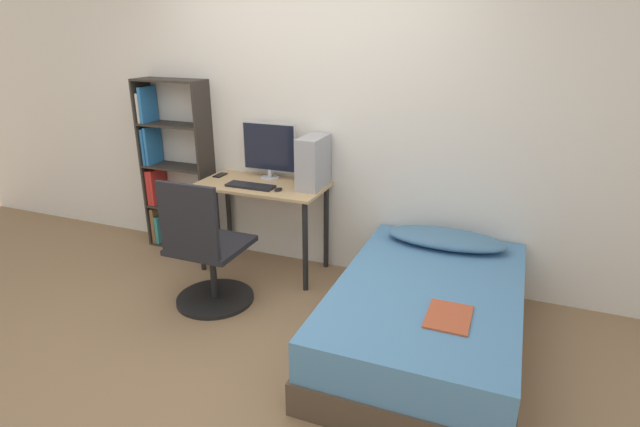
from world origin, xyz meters
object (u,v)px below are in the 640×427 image
at_px(bookshelf, 169,168).
at_px(bed, 426,316).
at_px(keyboard, 250,186).
at_px(office_chair, 207,259).
at_px(monitor, 269,149).
at_px(pc_tower, 313,162).

xyz_separation_m(bookshelf, bed, (2.57, -0.78, -0.53)).
height_order(bookshelf, keyboard, bookshelf).
distance_m(office_chair, monitor, 1.09).
height_order(bookshelf, monitor, bookshelf).
height_order(office_chair, monitor, monitor).
bearing_deg(keyboard, bed, -18.62).
bearing_deg(office_chair, monitor, 84.63).
xyz_separation_m(keyboard, pc_tower, (0.47, 0.19, 0.20)).
relative_size(bookshelf, office_chair, 1.56).
bearing_deg(keyboard, bookshelf, 165.61).
bearing_deg(bookshelf, pc_tower, -2.64).
height_order(bed, pc_tower, pc_tower).
xyz_separation_m(bed, monitor, (-1.53, 0.81, 0.80)).
height_order(office_chair, bed, office_chair).
height_order(bookshelf, office_chair, bookshelf).
height_order(monitor, keyboard, monitor).
distance_m(bed, pc_tower, 1.50).
xyz_separation_m(bookshelf, keyboard, (1.01, -0.26, 0.02)).
height_order(keyboard, pc_tower, pc_tower).
bearing_deg(monitor, office_chair, -95.37).
xyz_separation_m(office_chair, bed, (1.61, 0.07, -0.15)).
relative_size(bed, pc_tower, 4.43).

